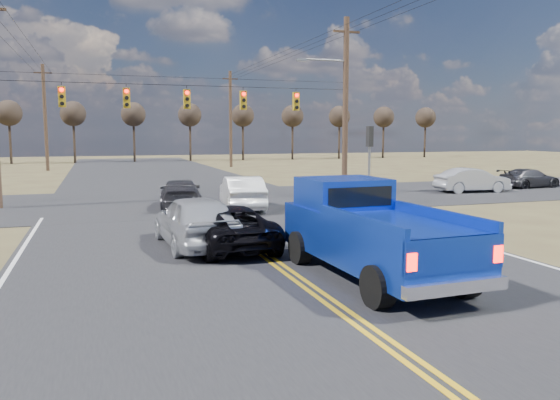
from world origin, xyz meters
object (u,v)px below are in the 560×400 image
object	(u,v)px
pickup_truck	(369,231)
black_suv	(226,227)
cross_car_east_near	(472,180)
dgrey_car_queue	(180,194)
silver_suv	(196,221)
cross_car_east_far	(530,178)
white_car_queue	(242,193)

from	to	relation	value
pickup_truck	black_suv	world-z (taller)	pickup_truck
black_suv	cross_car_east_near	size ratio (longest dim) A/B	1.10
black_suv	cross_car_east_near	world-z (taller)	cross_car_east_near
dgrey_car_queue	cross_car_east_near	xyz separation A→B (m)	(17.77, 1.37, 0.05)
silver_suv	cross_car_east_near	xyz separation A→B (m)	(18.64, 10.64, -0.11)
pickup_truck	silver_suv	bearing A→B (deg)	123.02
cross_car_east_far	pickup_truck	bearing A→B (deg)	124.59
white_car_queue	dgrey_car_queue	bearing A→B (deg)	-20.99
cross_car_east_far	black_suv	bearing A→B (deg)	113.40
white_car_queue	cross_car_east_near	size ratio (longest dim) A/B	1.07
white_car_queue	silver_suv	bearing A→B (deg)	72.52
pickup_truck	white_car_queue	world-z (taller)	pickup_truck
cross_car_east_near	cross_car_east_far	world-z (taller)	cross_car_east_near
black_suv	cross_car_east_far	size ratio (longest dim) A/B	1.13
dgrey_car_queue	black_suv	bearing A→B (deg)	97.05
cross_car_east_near	cross_car_east_far	xyz separation A→B (m)	(5.38, 1.13, -0.10)
black_suv	cross_car_east_near	bearing A→B (deg)	-151.06
silver_suv	cross_car_east_near	size ratio (longest dim) A/B	1.11
black_suv	dgrey_car_queue	bearing A→B (deg)	-93.08
silver_suv	white_car_queue	size ratio (longest dim) A/B	1.04
pickup_truck	white_car_queue	bearing A→B (deg)	87.62
silver_suv	cross_car_east_near	world-z (taller)	silver_suv
pickup_truck	cross_car_east_far	size ratio (longest dim) A/B	1.47
black_suv	dgrey_car_queue	xyz separation A→B (m)	(-0.00, 9.74, 0.00)
pickup_truck	dgrey_car_queue	world-z (taller)	pickup_truck
dgrey_car_queue	silver_suv	bearing A→B (deg)	91.68
white_car_queue	cross_car_east_far	distance (m)	20.85
pickup_truck	black_suv	bearing A→B (deg)	118.12
black_suv	dgrey_car_queue	world-z (taller)	dgrey_car_queue
pickup_truck	cross_car_east_near	bearing A→B (deg)	43.74
pickup_truck	dgrey_car_queue	bearing A→B (deg)	98.33
pickup_truck	black_suv	distance (m)	5.17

